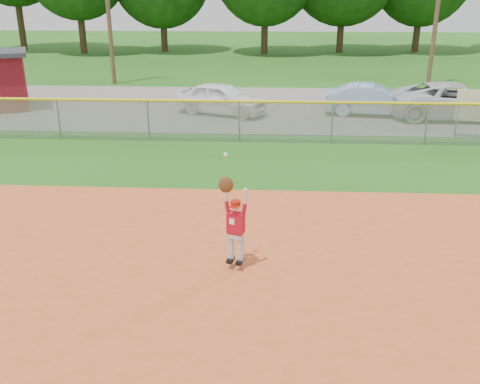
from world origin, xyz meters
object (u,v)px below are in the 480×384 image
at_px(car_blue, 372,100).
at_px(ballplayer, 234,221).
at_px(car_white_a, 221,98).
at_px(car_white_b, 455,101).

bearing_deg(car_blue, ballplayer, 167.32).
height_order(car_white_a, car_blue, car_white_a).
xyz_separation_m(car_white_a, car_white_b, (9.99, -0.29, 0.07)).
bearing_deg(ballplayer, car_blue, 69.89).
distance_m(car_white_a, car_white_b, 9.99).
relative_size(car_blue, ballplayer, 1.79).
distance_m(car_blue, ballplayer, 14.85).
bearing_deg(car_white_b, car_blue, 83.28).
height_order(car_white_a, ballplayer, ballplayer).
bearing_deg(ballplayer, car_white_a, 96.12).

